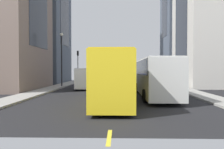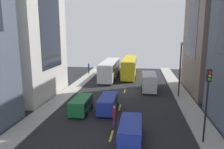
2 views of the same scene
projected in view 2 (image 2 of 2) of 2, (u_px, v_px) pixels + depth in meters
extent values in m
plane|color=black|center=(125.00, 91.00, 31.32)|extent=(42.18, 42.18, 0.00)
cube|color=#9E9B93|center=(73.00, 89.00, 32.40)|extent=(2.19, 44.00, 0.15)
cube|color=#9E9B93|center=(180.00, 93.00, 30.21)|extent=(2.19, 44.00, 0.15)
cube|color=yellow|center=(111.00, 136.00, 17.72)|extent=(0.16, 2.00, 0.01)
cube|color=yellow|center=(120.00, 107.00, 24.52)|extent=(0.16, 2.00, 0.01)
cube|color=yellow|center=(125.00, 91.00, 31.32)|extent=(0.16, 2.00, 0.01)
cube|color=yellow|center=(128.00, 81.00, 38.12)|extent=(0.16, 2.00, 0.01)
cube|color=yellow|center=(130.00, 74.00, 44.92)|extent=(0.16, 2.00, 0.01)
cube|color=yellow|center=(132.00, 68.00, 51.72)|extent=(0.16, 2.00, 0.01)
cube|color=beige|center=(18.00, 30.00, 27.56)|extent=(9.12, 10.89, 17.87)
cube|color=#1E232D|center=(18.00, 30.00, 27.56)|extent=(9.21, 5.99, 9.83)
cube|color=silver|center=(110.00, 69.00, 39.85)|extent=(2.55, 11.71, 3.00)
cube|color=black|center=(110.00, 65.00, 39.68)|extent=(2.60, 10.78, 1.20)
cube|color=beige|center=(110.00, 61.00, 39.55)|extent=(2.45, 11.24, 0.08)
cylinder|color=black|center=(107.00, 72.00, 43.79)|extent=(0.46, 1.00, 1.00)
cylinder|color=black|center=(118.00, 72.00, 43.46)|extent=(0.46, 1.00, 1.00)
cylinder|color=black|center=(100.00, 80.00, 36.73)|extent=(0.46, 1.00, 1.00)
cylinder|color=black|center=(113.00, 80.00, 36.41)|extent=(0.46, 1.00, 1.00)
cube|color=yellow|center=(130.00, 67.00, 42.39)|extent=(2.45, 12.57, 3.30)
cube|color=black|center=(130.00, 62.00, 42.23)|extent=(2.50, 11.56, 1.48)
cube|color=gold|center=(130.00, 58.00, 42.07)|extent=(2.35, 12.06, 0.08)
cylinder|color=black|center=(125.00, 70.00, 46.62)|extent=(0.44, 0.76, 0.76)
cylinder|color=black|center=(136.00, 71.00, 46.31)|extent=(0.44, 0.76, 0.76)
cylinder|color=black|center=(122.00, 78.00, 39.05)|extent=(0.44, 0.76, 0.76)
cylinder|color=black|center=(134.00, 78.00, 38.74)|extent=(0.44, 0.76, 0.76)
cube|color=white|center=(149.00, 82.00, 31.50)|extent=(2.05, 5.23, 2.30)
cube|color=black|center=(149.00, 77.00, 31.35)|extent=(2.09, 4.81, 0.69)
cube|color=silver|center=(149.00, 74.00, 31.27)|extent=(1.97, 5.02, 0.08)
cylinder|color=black|center=(143.00, 85.00, 33.39)|extent=(0.37, 0.72, 0.72)
cylinder|color=black|center=(155.00, 86.00, 33.14)|extent=(0.37, 0.72, 0.72)
cylinder|color=black|center=(143.00, 91.00, 30.24)|extent=(0.37, 0.72, 0.72)
cylinder|color=black|center=(156.00, 91.00, 29.98)|extent=(0.37, 0.72, 0.72)
cube|color=#2338AD|center=(108.00, 103.00, 23.22)|extent=(1.77, 4.53, 1.43)
cube|color=black|center=(108.00, 100.00, 23.15)|extent=(1.80, 4.17, 0.60)
cube|color=navy|center=(108.00, 97.00, 23.08)|extent=(1.70, 4.35, 0.08)
cylinder|color=black|center=(103.00, 104.00, 24.81)|extent=(0.32, 0.62, 0.62)
cylinder|color=black|center=(117.00, 104.00, 24.59)|extent=(0.32, 0.62, 0.62)
cylinder|color=black|center=(98.00, 113.00, 22.08)|extent=(0.32, 0.62, 0.62)
cylinder|color=black|center=(114.00, 113.00, 21.86)|extent=(0.32, 0.62, 0.62)
cube|color=#1E7238|center=(81.00, 105.00, 22.84)|extent=(1.72, 4.07, 1.39)
cube|color=black|center=(81.00, 102.00, 22.77)|extent=(1.76, 3.74, 0.58)
cube|color=#1A612F|center=(81.00, 98.00, 22.70)|extent=(1.65, 3.91, 0.08)
cylinder|color=black|center=(78.00, 105.00, 24.28)|extent=(0.31, 0.62, 0.62)
cylinder|color=black|center=(91.00, 106.00, 24.07)|extent=(0.31, 0.62, 0.62)
cylinder|color=black|center=(71.00, 113.00, 21.83)|extent=(0.31, 0.62, 0.62)
cylinder|color=black|center=(85.00, 114.00, 21.62)|extent=(0.31, 0.62, 0.62)
cube|color=#2338AD|center=(130.00, 130.00, 16.99)|extent=(1.76, 4.46, 1.25)
cube|color=black|center=(130.00, 127.00, 16.93)|extent=(1.80, 4.10, 0.53)
cube|color=navy|center=(131.00, 123.00, 16.86)|extent=(1.69, 4.28, 0.08)
cylinder|color=black|center=(122.00, 128.00, 18.54)|extent=(0.32, 0.62, 0.62)
cylinder|color=black|center=(140.00, 129.00, 18.32)|extent=(0.32, 0.62, 0.62)
cylinder|color=black|center=(119.00, 144.00, 15.86)|extent=(0.32, 0.62, 0.62)
cylinder|color=black|center=(140.00, 145.00, 15.63)|extent=(0.32, 0.62, 0.62)
cylinder|color=black|center=(89.00, 71.00, 44.01)|extent=(0.23, 0.23, 0.90)
cylinder|color=navy|center=(89.00, 67.00, 43.81)|extent=(0.30, 0.30, 1.15)
sphere|color=beige|center=(89.00, 63.00, 43.67)|extent=(0.26, 0.26, 0.26)
cylinder|color=#593372|center=(114.00, 124.00, 19.11)|extent=(0.25, 0.25, 0.84)
cylinder|color=maroon|center=(114.00, 114.00, 18.93)|extent=(0.33, 0.33, 1.05)
sphere|color=tan|center=(114.00, 107.00, 18.80)|extent=(0.23, 0.23, 0.23)
cylinder|color=black|center=(206.00, 113.00, 15.96)|extent=(0.14, 0.14, 4.87)
cube|color=black|center=(209.00, 75.00, 15.40)|extent=(0.32, 0.32, 0.90)
sphere|color=red|center=(210.00, 73.00, 15.18)|extent=(0.20, 0.20, 0.20)
sphere|color=orange|center=(210.00, 76.00, 15.23)|extent=(0.20, 0.20, 0.20)
sphere|color=green|center=(209.00, 79.00, 15.28)|extent=(0.20, 0.20, 0.20)
cylinder|color=black|center=(180.00, 71.00, 27.59)|extent=(0.18, 0.18, 6.85)
sphere|color=silver|center=(182.00, 44.00, 26.89)|extent=(0.44, 0.44, 0.44)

